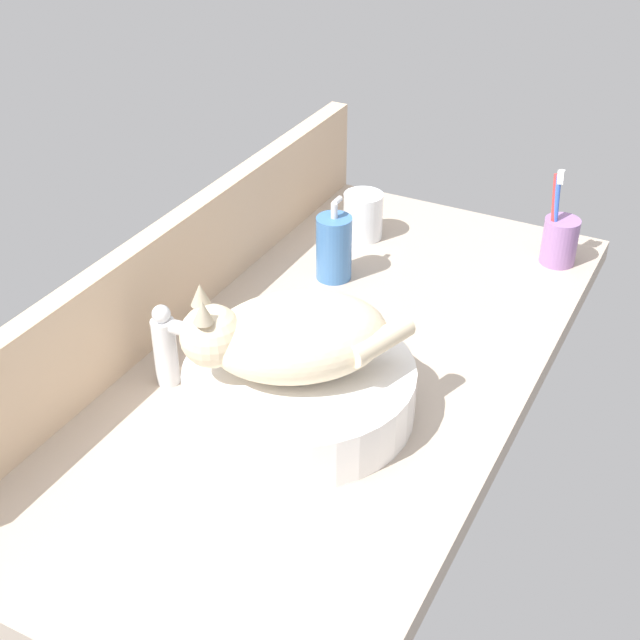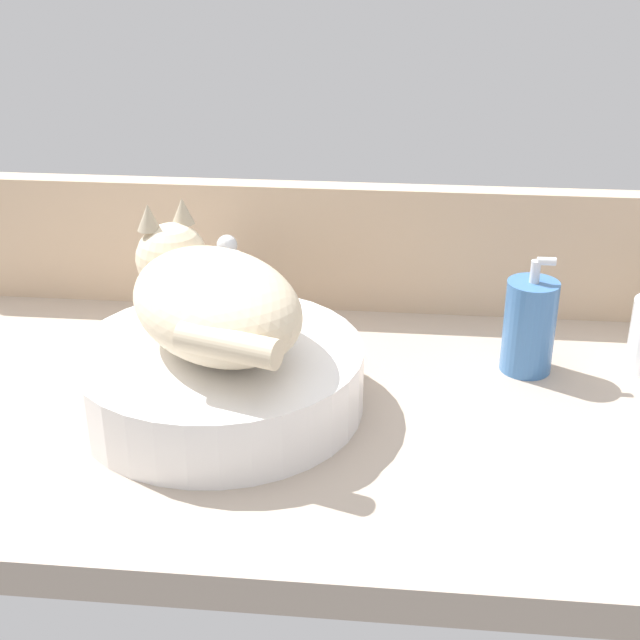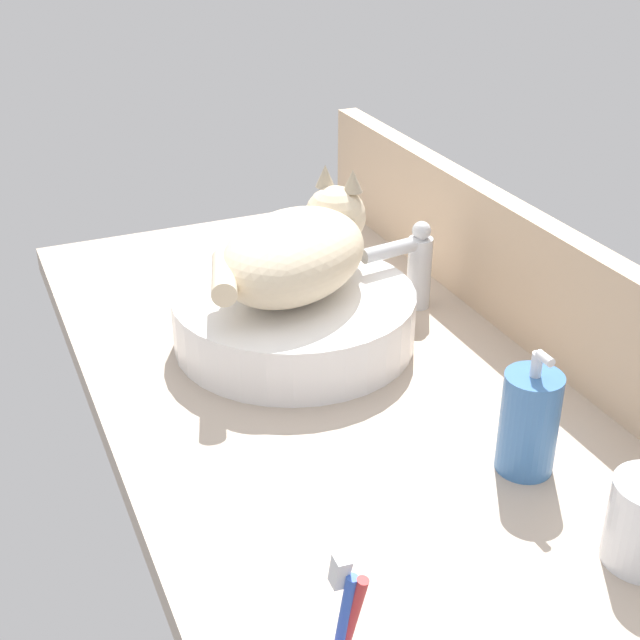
{
  "view_description": "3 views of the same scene",
  "coord_description": "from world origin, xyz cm",
  "px_view_note": "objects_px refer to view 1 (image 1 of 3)",
  "views": [
    {
      "loc": [
        -101.26,
        -50.72,
        82.57
      ],
      "look_at": [
        -4.06,
        -0.35,
        10.43
      ],
      "focal_mm": 50.0,
      "sensor_mm": 36.0,
      "label": 1
    },
    {
      "loc": [
        7.83,
        -90.4,
        54.15
      ],
      "look_at": [
        -1.26,
        0.51,
        10.81
      ],
      "focal_mm": 50.0,
      "sensor_mm": 36.0,
      "label": 2
    },
    {
      "loc": [
        88.34,
        -41.31,
        61.39
      ],
      "look_at": [
        -1.64,
        -2.46,
        9.09
      ],
      "focal_mm": 50.0,
      "sensor_mm": 36.0,
      "label": 3
    }
  ],
  "objects_px": {
    "sink_basin": "(300,390)",
    "toothbrush_cup": "(559,239)",
    "faucet": "(171,343)",
    "soap_dispenser": "(334,247)",
    "water_glass": "(363,219)",
    "cat": "(289,336)"
  },
  "relations": [
    {
      "from": "faucet",
      "to": "soap_dispenser",
      "type": "xyz_separation_m",
      "value": [
        0.39,
        -0.07,
        -0.01
      ]
    },
    {
      "from": "water_glass",
      "to": "sink_basin",
      "type": "bearing_deg",
      "value": -164.41
    },
    {
      "from": "sink_basin",
      "to": "toothbrush_cup",
      "type": "bearing_deg",
      "value": -19.65
    },
    {
      "from": "sink_basin",
      "to": "water_glass",
      "type": "height_order",
      "value": "water_glass"
    },
    {
      "from": "faucet",
      "to": "toothbrush_cup",
      "type": "height_order",
      "value": "toothbrush_cup"
    },
    {
      "from": "faucet",
      "to": "toothbrush_cup",
      "type": "bearing_deg",
      "value": -33.33
    },
    {
      "from": "soap_dispenser",
      "to": "water_glass",
      "type": "height_order",
      "value": "soap_dispenser"
    },
    {
      "from": "soap_dispenser",
      "to": "water_glass",
      "type": "distance_m",
      "value": 0.17
    },
    {
      "from": "faucet",
      "to": "water_glass",
      "type": "bearing_deg",
      "value": -5.31
    },
    {
      "from": "cat",
      "to": "faucet",
      "type": "xyz_separation_m",
      "value": [
        -0.02,
        0.19,
        -0.06
      ]
    },
    {
      "from": "cat",
      "to": "water_glass",
      "type": "distance_m",
      "value": 0.57
    },
    {
      "from": "faucet",
      "to": "soap_dispenser",
      "type": "distance_m",
      "value": 0.4
    },
    {
      "from": "sink_basin",
      "to": "faucet",
      "type": "height_order",
      "value": "faucet"
    },
    {
      "from": "faucet",
      "to": "water_glass",
      "type": "relative_size",
      "value": 1.5
    },
    {
      "from": "cat",
      "to": "faucet",
      "type": "bearing_deg",
      "value": 95.71
    },
    {
      "from": "cat",
      "to": "toothbrush_cup",
      "type": "height_order",
      "value": "cat"
    },
    {
      "from": "sink_basin",
      "to": "soap_dispenser",
      "type": "relative_size",
      "value": 2.18
    },
    {
      "from": "sink_basin",
      "to": "toothbrush_cup",
      "type": "relative_size",
      "value": 1.78
    },
    {
      "from": "sink_basin",
      "to": "faucet",
      "type": "xyz_separation_m",
      "value": [
        -0.03,
        0.2,
        0.03
      ]
    },
    {
      "from": "faucet",
      "to": "soap_dispenser",
      "type": "relative_size",
      "value": 0.89
    },
    {
      "from": "cat",
      "to": "soap_dispenser",
      "type": "bearing_deg",
      "value": 17.51
    },
    {
      "from": "sink_basin",
      "to": "toothbrush_cup",
      "type": "xyz_separation_m",
      "value": [
        0.61,
        -0.22,
        0.01
      ]
    }
  ]
}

